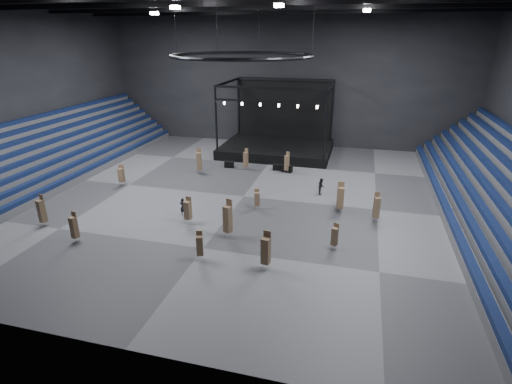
% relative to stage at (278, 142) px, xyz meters
% --- Properties ---
extents(floor, '(50.00, 50.00, 0.00)m').
position_rel_stage_xyz_m(floor, '(-0.00, -16.24, -1.45)').
color(floor, '#555558').
rests_on(floor, ground).
extents(wall_back, '(50.00, 0.20, 18.00)m').
position_rel_stage_xyz_m(wall_back, '(-0.00, 4.76, 7.55)').
color(wall_back, black).
rests_on(wall_back, ground).
extents(wall_front, '(50.00, 0.20, 18.00)m').
position_rel_stage_xyz_m(wall_front, '(-0.00, -37.24, 7.55)').
color(wall_front, black).
rests_on(wall_front, ground).
extents(wall_left, '(0.20, 42.00, 18.00)m').
position_rel_stage_xyz_m(wall_left, '(-25.00, -16.24, 7.55)').
color(wall_left, black).
rests_on(wall_left, ground).
extents(bleachers_left, '(7.20, 40.00, 6.40)m').
position_rel_stage_xyz_m(bleachers_left, '(-22.94, -16.24, 0.28)').
color(bleachers_left, '#505053').
rests_on(bleachers_left, floor).
extents(bleachers_right, '(7.20, 40.00, 6.40)m').
position_rel_stage_xyz_m(bleachers_right, '(22.94, -16.24, 0.28)').
color(bleachers_right, '#505053').
rests_on(bleachers_right, floor).
extents(stage, '(14.00, 10.00, 9.20)m').
position_rel_stage_xyz_m(stage, '(0.00, 0.00, 0.00)').
color(stage, black).
rests_on(stage, floor).
extents(truss_ring, '(12.30, 12.30, 5.15)m').
position_rel_stage_xyz_m(truss_ring, '(-0.00, -16.24, 11.55)').
color(truss_ring, black).
rests_on(truss_ring, ceiling).
extents(roof_girders, '(49.00, 30.35, 0.70)m').
position_rel_stage_xyz_m(roof_girders, '(-0.00, -16.24, 15.75)').
color(roof_girders, black).
rests_on(roof_girders, ceiling).
extents(floodlights, '(28.60, 16.60, 0.25)m').
position_rel_stage_xyz_m(floodlights, '(-0.00, -20.24, 15.15)').
color(floodlights, white).
rests_on(floodlights, roof_girders).
extents(flight_case_left, '(1.17, 0.72, 0.73)m').
position_rel_stage_xyz_m(flight_case_left, '(-4.21, -7.91, -1.08)').
color(flight_case_left, black).
rests_on(flight_case_left, floor).
extents(flight_case_mid, '(1.32, 0.83, 0.82)m').
position_rel_stage_xyz_m(flight_case_mid, '(2.72, -7.87, -1.04)').
color(flight_case_mid, black).
rests_on(flight_case_mid, floor).
extents(flight_case_right, '(1.12, 0.68, 0.70)m').
position_rel_stage_xyz_m(flight_case_right, '(1.52, -7.50, -1.10)').
color(flight_case_right, black).
rests_on(flight_case_right, floor).
extents(chair_stack_0, '(0.61, 0.61, 2.22)m').
position_rel_stage_xyz_m(chair_stack_0, '(-13.05, -16.59, -0.26)').
color(chair_stack_0, silver).
rests_on(chair_stack_0, floor).
extents(chair_stack_1, '(0.57, 0.57, 1.90)m').
position_rel_stage_xyz_m(chair_stack_1, '(2.04, -18.86, -0.43)').
color(chair_stack_1, silver).
rests_on(chair_stack_1, floor).
extents(chair_stack_2, '(0.61, 0.61, 2.77)m').
position_rel_stage_xyz_m(chair_stack_2, '(5.08, -28.22, -0.02)').
color(chair_stack_2, silver).
rests_on(chair_stack_2, floor).
extents(chair_stack_3, '(0.55, 0.55, 2.52)m').
position_rel_stage_xyz_m(chair_stack_3, '(-2.06, -8.22, -0.17)').
color(chair_stack_3, silver).
rests_on(chair_stack_3, floor).
extents(chair_stack_4, '(0.54, 0.54, 2.50)m').
position_rel_stage_xyz_m(chair_stack_4, '(9.25, -16.72, -0.16)').
color(chair_stack_4, silver).
rests_on(chair_stack_4, floor).
extents(chair_stack_5, '(0.53, 0.53, 2.05)m').
position_rel_stage_xyz_m(chair_stack_5, '(9.32, -24.37, -0.38)').
color(chair_stack_5, silver).
rests_on(chair_stack_5, floor).
extents(chair_stack_6, '(0.58, 0.58, 2.61)m').
position_rel_stage_xyz_m(chair_stack_6, '(12.32, -18.77, -0.13)').
color(chair_stack_6, silver).
rests_on(chair_stack_6, floor).
extents(chair_stack_7, '(0.55, 0.55, 2.48)m').
position_rel_stage_xyz_m(chair_stack_7, '(2.76, -8.23, -0.20)').
color(chair_stack_7, silver).
rests_on(chair_stack_7, floor).
extents(chair_stack_8, '(0.56, 0.56, 2.34)m').
position_rel_stage_xyz_m(chair_stack_8, '(-2.76, -23.09, -0.22)').
color(chair_stack_8, silver).
rests_on(chair_stack_8, floor).
extents(chair_stack_9, '(0.63, 0.63, 2.83)m').
position_rel_stage_xyz_m(chair_stack_9, '(9.27, -17.69, 0.00)').
color(chair_stack_9, silver).
rests_on(chair_stack_9, floor).
extents(chair_stack_10, '(0.61, 0.61, 2.78)m').
position_rel_stage_xyz_m(chair_stack_10, '(-14.00, -26.61, -0.04)').
color(chair_stack_10, silver).
rests_on(chair_stack_10, floor).
extents(chair_stack_11, '(0.70, 0.70, 3.12)m').
position_rel_stage_xyz_m(chair_stack_11, '(1.20, -24.53, 0.13)').
color(chair_stack_11, silver).
rests_on(chair_stack_11, floor).
extents(chair_stack_12, '(0.50, 0.50, 2.47)m').
position_rel_stage_xyz_m(chair_stack_12, '(-9.73, -28.22, -0.20)').
color(chair_stack_12, silver).
rests_on(chair_stack_12, floor).
extents(chair_stack_13, '(0.63, 0.63, 2.91)m').
position_rel_stage_xyz_m(chair_stack_13, '(-6.80, -10.77, 0.02)').
color(chair_stack_13, silver).
rests_on(chair_stack_13, floor).
extents(chair_stack_14, '(0.57, 0.57, 2.16)m').
position_rel_stage_xyz_m(chair_stack_14, '(0.38, -28.23, -0.32)').
color(chair_stack_14, silver).
rests_on(chair_stack_14, floor).
extents(man_center, '(0.63, 0.44, 1.62)m').
position_rel_stage_xyz_m(man_center, '(-3.83, -21.75, -0.64)').
color(man_center, black).
rests_on(man_center, floor).
extents(crew_member, '(0.71, 0.86, 1.61)m').
position_rel_stage_xyz_m(crew_member, '(7.23, -13.62, -0.65)').
color(crew_member, black).
rests_on(crew_member, floor).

